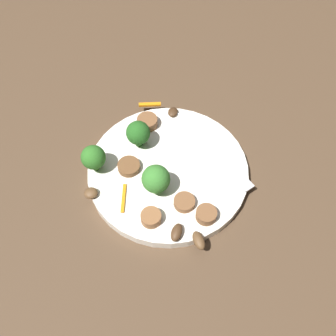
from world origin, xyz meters
TOP-DOWN VIEW (x-y plane):
  - ground_plane at (0.00, 0.00)m, footprint 1.40×1.40m
  - plate at (0.00, 0.00)m, footprint 0.25×0.25m
  - fork at (0.05, 0.06)m, footprint 0.17×0.08m
  - broccoli_floret_0 at (-0.09, -0.06)m, footprint 0.04×0.04m
  - broccoli_floret_1 at (0.01, -0.04)m, footprint 0.04×0.04m
  - broccoli_floret_2 at (-0.06, 0.01)m, footprint 0.04×0.04m
  - sausage_slice_0 at (0.03, -0.09)m, footprint 0.04×0.04m
  - sausage_slice_1 at (0.05, -0.04)m, footprint 0.04×0.04m
  - sausage_slice_2 at (-0.07, 0.05)m, footprint 0.05×0.05m
  - sausage_slice_3 at (0.09, -0.04)m, footprint 0.03×0.03m
  - sausage_slice_4 at (-0.05, -0.03)m, footprint 0.05×0.05m
  - mushroom_0 at (-0.05, 0.10)m, footprint 0.02×0.03m
  - mushroom_1 at (0.07, -0.09)m, footprint 0.02×0.03m
  - mushroom_2 at (0.10, -0.08)m, footprint 0.03×0.03m
  - mushroom_3 at (-0.07, -0.10)m, footprint 0.03×0.03m
  - pepper_strip_0 at (-0.03, -0.08)m, footprint 0.03×0.04m
  - pepper_strip_1 at (-0.10, 0.09)m, footprint 0.03×0.03m

SIDE VIEW (x-z plane):
  - ground_plane at x=0.00m, z-range 0.00..0.00m
  - plate at x=0.00m, z-range 0.00..0.02m
  - pepper_strip_0 at x=-0.03m, z-range 0.02..0.02m
  - fork at x=0.05m, z-range 0.02..0.02m
  - pepper_strip_1 at x=-0.10m, z-range 0.02..0.02m
  - mushroom_0 at x=-0.05m, z-range 0.02..0.03m
  - sausage_slice_4 at x=-0.05m, z-range 0.02..0.03m
  - sausage_slice_1 at x=0.05m, z-range 0.02..0.03m
  - mushroom_3 at x=-0.07m, z-range 0.02..0.03m
  - mushroom_2 at x=0.10m, z-range 0.02..0.03m
  - mushroom_1 at x=0.07m, z-range 0.02..0.03m
  - sausage_slice_3 at x=0.09m, z-range 0.02..0.03m
  - sausage_slice_0 at x=0.03m, z-range 0.02..0.03m
  - sausage_slice_2 at x=-0.07m, z-range 0.02..0.03m
  - broccoli_floret_2 at x=-0.06m, z-range 0.02..0.07m
  - broccoli_floret_0 at x=-0.09m, z-range 0.02..0.07m
  - broccoli_floret_1 at x=0.01m, z-range 0.02..0.07m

